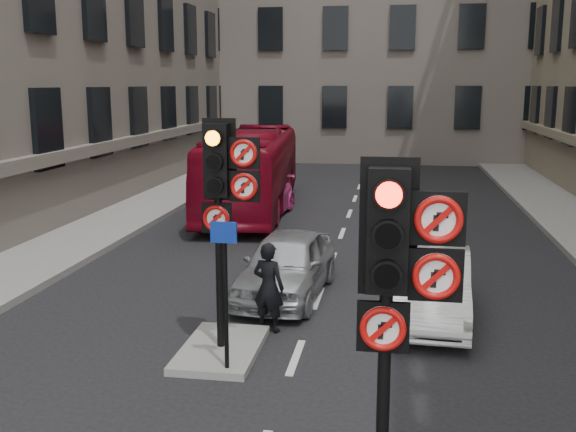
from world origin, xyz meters
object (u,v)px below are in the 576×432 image
(car_white, at_px, (432,285))
(motorcycle, at_px, (374,247))
(signal_near, at_px, (397,272))
(car_silver, at_px, (287,264))
(signal_far, at_px, (223,185))
(motorcyclist, at_px, (269,287))
(info_sign, at_px, (225,275))
(car_pink, at_px, (260,198))
(bus_red, at_px, (252,170))

(car_white, relative_size, motorcycle, 2.12)
(signal_near, distance_m, car_silver, 7.66)
(signal_far, relative_size, motorcyclist, 2.28)
(signal_far, height_order, info_sign, signal_far)
(motorcycle, height_order, motorcyclist, motorcyclist)
(car_pink, xyz_separation_m, bus_red, (-0.48, 1.03, 0.78))
(car_silver, distance_m, car_pink, 8.31)
(car_white, bearing_deg, signal_near, -92.77)
(car_white, xyz_separation_m, motorcycle, (-1.14, 3.10, -0.09))
(car_silver, xyz_separation_m, motorcycle, (1.67, 2.21, -0.12))
(signal_near, bearing_deg, signal_far, 123.02)
(signal_near, distance_m, info_sign, 4.12)
(car_white, distance_m, car_pink, 10.22)
(motorcyclist, xyz_separation_m, info_sign, (-0.27, -1.90, 0.75))
(signal_near, height_order, motorcycle, signal_near)
(car_pink, xyz_separation_m, info_sign, (1.91, -11.93, 0.95))
(motorcyclist, height_order, info_sign, info_sign)
(car_white, height_order, bus_red, bus_red)
(car_pink, distance_m, motorcyclist, 10.27)
(car_pink, bearing_deg, bus_red, 119.48)
(car_pink, bearing_deg, signal_near, -69.69)
(signal_far, bearing_deg, car_white, 33.83)
(car_white, distance_m, bus_red, 11.38)
(signal_far, distance_m, info_sign, 1.44)
(bus_red, xyz_separation_m, info_sign, (2.39, -12.96, 0.17))
(car_silver, height_order, motorcycle, car_silver)
(signal_near, xyz_separation_m, motorcycle, (-0.46, 9.30, -2.05))
(car_white, distance_m, info_sign, 4.39)
(car_silver, height_order, car_white, car_silver)
(car_silver, bearing_deg, signal_near, -68.63)
(car_silver, bearing_deg, info_sign, -89.10)
(signal_near, height_order, info_sign, signal_near)
(bus_red, relative_size, motorcycle, 5.53)
(motorcycle, bearing_deg, info_sign, -99.93)
(signal_near, distance_m, bus_red, 16.89)
(car_white, height_order, motorcyclist, motorcyclist)
(signal_near, xyz_separation_m, signal_far, (-2.60, 4.00, 0.12))
(signal_near, relative_size, bus_red, 0.37)
(car_white, distance_m, motorcyclist, 3.02)
(car_white, height_order, info_sign, info_sign)
(car_silver, relative_size, motorcycle, 2.15)
(car_pink, xyz_separation_m, motorcycle, (3.84, -5.82, -0.05))
(car_pink, relative_size, motorcyclist, 2.56)
(info_sign, bearing_deg, signal_near, -52.95)
(motorcycle, bearing_deg, signal_far, -104.43)
(car_white, bearing_deg, signal_far, -142.67)
(car_white, relative_size, car_pink, 0.93)
(signal_near, bearing_deg, info_sign, 126.81)
(motorcyclist, bearing_deg, signal_far, 82.51)
(signal_far, xyz_separation_m, motorcycle, (2.14, 5.30, -2.17))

